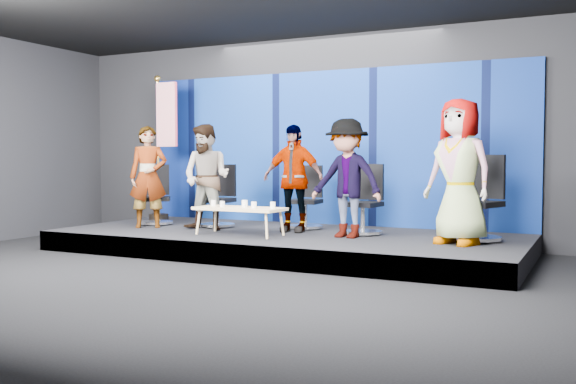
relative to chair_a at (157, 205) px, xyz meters
name	(u,v)px	position (x,y,z in m)	size (l,w,h in m)	color
ground	(191,280)	(2.50, -2.60, -0.63)	(10.00, 10.00, 0.00)	black
room_walls	(189,70)	(2.50, -2.60, 1.80)	(10.02, 8.02, 3.51)	black
riser	(286,242)	(2.50, -0.10, -0.48)	(7.00, 3.00, 0.30)	black
backdrop	(323,148)	(2.50, 1.35, 0.97)	(7.00, 0.08, 2.60)	#06124C
chair_a	(157,205)	(0.00, 0.00, 0.00)	(0.79, 0.79, 1.01)	silver
panelist_a	(148,177)	(0.20, -0.46, 0.49)	(0.60, 0.39, 1.64)	black
chair_b	(219,206)	(1.17, 0.13, 0.00)	(0.59, 0.59, 1.02)	silver
panelist_b	(207,177)	(1.26, -0.37, 0.49)	(0.80, 0.63, 1.65)	black
chair_c	(306,208)	(2.55, 0.54, 0.00)	(0.61, 0.61, 1.01)	silver
panelist_c	(293,178)	(2.55, 0.03, 0.48)	(0.96, 0.40, 1.63)	black
chair_d	(365,211)	(3.64, 0.21, 0.01)	(0.66, 0.66, 1.03)	silver
panelist_d	(347,178)	(3.55, -0.28, 0.51)	(1.08, 0.62, 1.68)	black
chair_e	(480,213)	(5.30, 0.19, 0.05)	(0.85, 0.85, 1.17)	silver
panelist_e	(459,172)	(5.11, -0.29, 0.61)	(0.92, 0.60, 1.89)	black
coffee_table	(240,209)	(2.05, -0.70, 0.04)	(1.34, 0.61, 0.41)	tan
mug_a	(213,203)	(1.58, -0.68, 0.12)	(0.08, 0.08, 0.09)	white
mug_b	(222,204)	(1.79, -0.76, 0.12)	(0.07, 0.07, 0.09)	white
mug_c	(245,204)	(2.10, -0.64, 0.13)	(0.09, 0.09, 0.10)	white
mug_d	(254,205)	(2.31, -0.76, 0.12)	(0.08, 0.08, 0.09)	white
mug_e	(273,205)	(2.56, -0.64, 0.12)	(0.08, 0.08, 0.09)	white
flag_stand	(163,144)	(-0.33, 0.64, 1.05)	(0.60, 0.35, 2.61)	black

